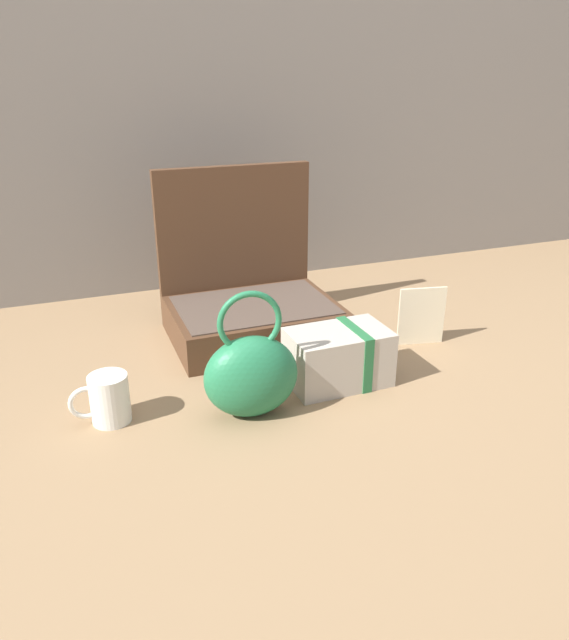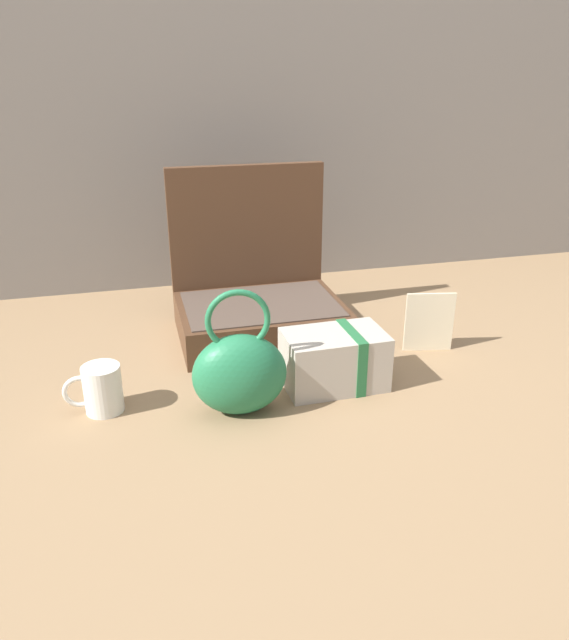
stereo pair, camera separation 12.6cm
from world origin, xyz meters
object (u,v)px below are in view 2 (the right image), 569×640
at_px(open_suitcase, 257,298).
at_px(cream_toiletry_bag, 336,359).
at_px(coffee_mug, 101,389).
at_px(info_card_left, 429,322).
at_px(teal_pouch_handbag, 240,372).

distance_m(open_suitcase, cream_toiletry_bag, 0.31).
bearing_deg(coffee_mug, info_card_left, 6.98).
xyz_separation_m(cream_toiletry_bag, coffee_mug, (-0.45, 0.01, -0.01)).
bearing_deg(info_card_left, open_suitcase, 161.76).
height_order(cream_toiletry_bag, coffee_mug, cream_toiletry_bag).
bearing_deg(cream_toiletry_bag, coffee_mug, 178.15).
height_order(cream_toiletry_bag, info_card_left, info_card_left).
xyz_separation_m(cream_toiletry_bag, info_card_left, (0.25, 0.10, 0.01)).
height_order(teal_pouch_handbag, coffee_mug, teal_pouch_handbag).
relative_size(open_suitcase, teal_pouch_handbag, 1.57).
bearing_deg(open_suitcase, coffee_mug, -141.32).
xyz_separation_m(coffee_mug, info_card_left, (0.70, 0.09, 0.02)).
xyz_separation_m(open_suitcase, cream_toiletry_bag, (0.09, -0.30, -0.03)).
bearing_deg(coffee_mug, teal_pouch_handbag, -15.65).
bearing_deg(teal_pouch_handbag, cream_toiletry_bag, 15.02).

